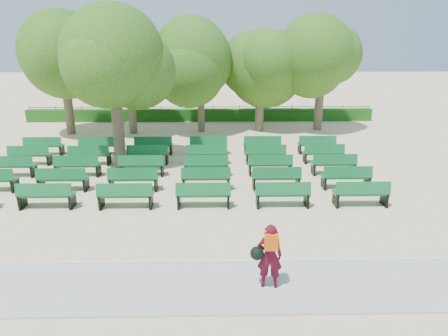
# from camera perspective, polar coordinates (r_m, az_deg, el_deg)

# --- Properties ---
(ground) EXTENTS (120.00, 120.00, 0.00)m
(ground) POSITION_cam_1_polar(r_m,az_deg,el_deg) (17.16, -5.05, -2.49)
(ground) COLOR beige
(paving) EXTENTS (30.00, 2.20, 0.06)m
(paving) POSITION_cam_1_polar(r_m,az_deg,el_deg) (10.56, -7.70, -16.56)
(paving) COLOR #B3B2AE
(paving) RESTS_ON ground
(curb) EXTENTS (30.00, 0.12, 0.10)m
(curb) POSITION_cam_1_polar(r_m,az_deg,el_deg) (11.51, -7.08, -13.24)
(curb) COLOR silver
(curb) RESTS_ON ground
(hedge) EXTENTS (26.00, 0.70, 0.90)m
(hedge) POSITION_cam_1_polar(r_m,az_deg,el_deg) (30.56, -3.40, 7.57)
(hedge) COLOR #1C5515
(hedge) RESTS_ON ground
(fence) EXTENTS (26.00, 0.10, 1.02)m
(fence) POSITION_cam_1_polar(r_m,az_deg,el_deg) (31.04, -3.36, 6.88)
(fence) COLOR black
(fence) RESTS_ON ground
(tree_line) EXTENTS (21.80, 6.80, 7.04)m
(tree_line) POSITION_cam_1_polar(r_m,az_deg,el_deg) (26.74, -3.69, 5.05)
(tree_line) COLOR #37671B
(tree_line) RESTS_ON ground
(bench_array) EXTENTS (2.06, 0.79, 1.27)m
(bench_array) POSITION_cam_1_polar(r_m,az_deg,el_deg) (18.44, -7.03, -0.73)
(bench_array) COLOR #11642E
(bench_array) RESTS_ON ground
(tree_among) EXTENTS (4.56, 4.56, 6.67)m
(tree_among) POSITION_cam_1_polar(r_m,az_deg,el_deg) (19.27, -15.52, 13.23)
(tree_among) COLOR brown
(tree_among) RESTS_ON ground
(person) EXTENTS (0.82, 0.51, 1.70)m
(person) POSITION_cam_1_polar(r_m,az_deg,el_deg) (10.06, 6.40, -12.29)
(person) COLOR #480A1A
(person) RESTS_ON ground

